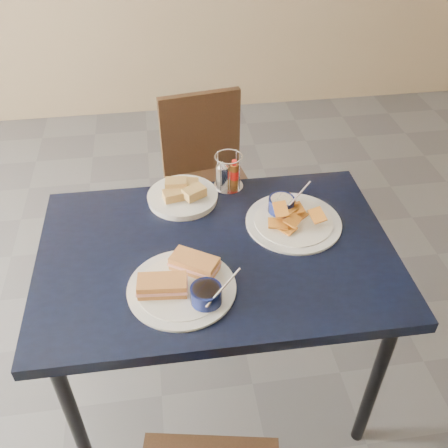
{
  "coord_description": "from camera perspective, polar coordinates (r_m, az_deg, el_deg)",
  "views": [
    {
      "loc": [
        0.09,
        -1.13,
        1.83
      ],
      "look_at": [
        0.27,
        0.07,
        0.82
      ],
      "focal_mm": 40.0,
      "sensor_mm": 36.0,
      "label": 1
    }
  ],
  "objects": [
    {
      "name": "sandwich_plate",
      "position": [
        1.46,
        -4.53,
        -6.75
      ],
      "size": [
        0.32,
        0.32,
        0.12
      ],
      "color": "white",
      "rests_on": "dining_table"
    },
    {
      "name": "bread_basket",
      "position": [
        1.78,
        -4.74,
        3.32
      ],
      "size": [
        0.25,
        0.25,
        0.07
      ],
      "color": "white",
      "rests_on": "dining_table"
    },
    {
      "name": "plantain_plate",
      "position": [
        1.7,
        7.55,
        0.87
      ],
      "size": [
        0.32,
        0.32,
        0.12
      ],
      "color": "white",
      "rests_on": "dining_table"
    },
    {
      "name": "dining_table",
      "position": [
        1.64,
        -0.84,
        -4.81
      ],
      "size": [
        1.14,
        0.76,
        0.75
      ],
      "color": "black",
      "rests_on": "ground"
    },
    {
      "name": "ground",
      "position": [
        2.15,
        -7.13,
        -18.91
      ],
      "size": [
        6.0,
        6.0,
        0.0
      ],
      "primitive_type": "plane",
      "color": "#4D4D52",
      "rests_on": "ground"
    },
    {
      "name": "condiment_caddy",
      "position": [
        1.82,
        0.35,
        5.74
      ],
      "size": [
        0.11,
        0.11,
        0.14
      ],
      "color": "silver",
      "rests_on": "dining_table"
    },
    {
      "name": "chair_far",
      "position": [
        2.45,
        -1.76,
        6.36
      ],
      "size": [
        0.44,
        0.43,
        0.83
      ],
      "color": "black",
      "rests_on": "ground"
    }
  ]
}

